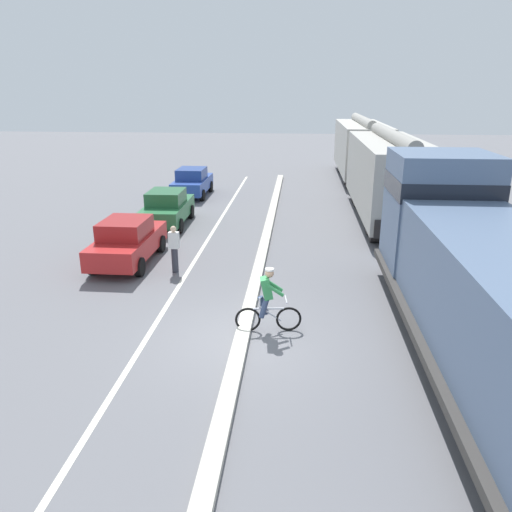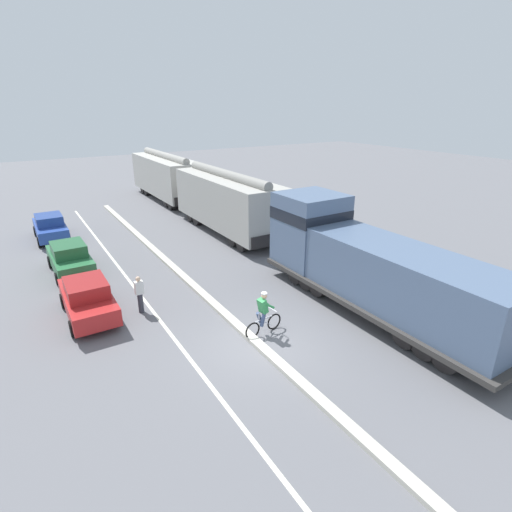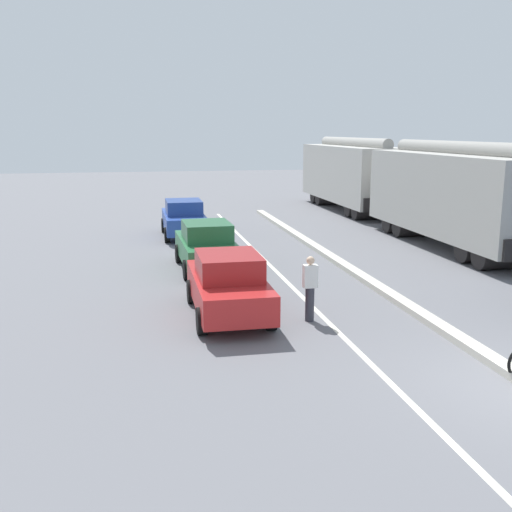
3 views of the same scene
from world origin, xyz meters
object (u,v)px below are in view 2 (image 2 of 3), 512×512
Objects in this scene: parked_car_red at (88,298)px; parked_car_blue at (50,227)px; hopper_car_lead at (227,202)px; pedestrian_by_cars at (140,294)px; hopper_car_middle at (166,176)px; cyclist at (263,315)px; locomotive at (363,266)px; parked_car_green at (70,258)px.

parked_car_blue is (-0.13, 11.75, 0.00)m from parked_car_red.
hopper_car_lead is 11.51m from pedestrian_by_cars.
hopper_car_lead is 1.00× the size of hopper_car_middle.
hopper_car_lead is 13.00m from cyclist.
parked_car_red is at bearing 153.53° from locomotive.
locomotive is 23.76m from hopper_car_middle.
locomotive reaches higher than parked_car_red.
parked_car_green is at bearing -88.09° from parked_car_blue.
pedestrian_by_cars is (2.02, -12.55, 0.03)m from parked_car_blue.
locomotive is 14.43m from parked_car_green.
hopper_car_lead is at bearing -24.32° from parked_car_blue.
cyclist reaches higher than parked_car_blue.
parked_car_red is (-10.17, -7.09, -1.26)m from hopper_car_lead.
parked_car_green is (-10.08, -13.48, -1.26)m from hopper_car_middle.
parked_car_red is 5.22m from parked_car_green.
pedestrian_by_cars is at bearing -23.03° from parked_car_red.
parked_car_red is 2.60× the size of pedestrian_by_cars.
hopper_car_lead reaches higher than pedestrian_by_cars.
pedestrian_by_cars is at bearing 152.77° from locomotive.
locomotive is 1.10× the size of hopper_car_middle.
hopper_car_lead and hopper_car_middle have the same top height.
parked_car_red and parked_car_green have the same top height.
hopper_car_middle is at bearing 90.00° from hopper_car_lead.
parked_car_red is (-10.17, 5.06, -0.98)m from locomotive.
locomotive is at bearing -90.00° from hopper_car_middle.
locomotive is 11.40m from parked_car_red.
hopper_car_middle reaches higher than pedestrian_by_cars.
hopper_car_lead is at bearing 34.91° from parked_car_red.
parked_car_green is at bearing 106.67° from pedestrian_by_cars.
hopper_car_middle is 6.54× the size of pedestrian_by_cars.
pedestrian_by_cars is (1.80, -6.02, 0.03)m from parked_car_green.
parked_car_green is at bearing 89.08° from parked_car_red.
parked_car_green is 6.53m from parked_car_blue.
locomotive reaches higher than hopper_car_middle.
parked_car_blue is 17.51m from cyclist.
cyclist reaches higher than parked_car_green.
hopper_car_middle is 2.52× the size of parked_car_red.
parked_car_green and pedestrian_by_cars have the same top height.
parked_car_red is 11.75m from parked_car_blue.
hopper_car_middle is (0.00, 23.76, 0.28)m from locomotive.
hopper_car_middle is 2.50× the size of parked_car_green.
locomotive is at bearing -26.47° from parked_car_red.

